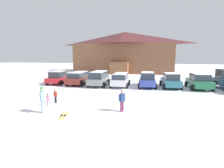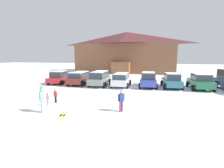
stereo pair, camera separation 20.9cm
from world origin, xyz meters
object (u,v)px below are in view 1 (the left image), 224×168
at_px(parked_blue_hatchback, 147,79).
at_px(skier_child_in_pink_snowsuit, 48,99).
at_px(parked_white_suv, 121,79).
at_px(skier_adult_in_blue_parka, 42,98).
at_px(pair_of_skis, 64,116).
at_px(parked_grey_wagon, 99,78).
at_px(ski_lodge, 125,52).
at_px(parked_green_coupe, 199,81).
at_px(skier_teen_in_navy_coat, 122,100).
at_px(parked_maroon_van, 79,78).
at_px(parked_red_sedan, 58,77).
at_px(parked_teal_hatchback, 171,80).
at_px(skier_child_in_red_jacket, 55,95).

bearing_deg(parked_blue_hatchback, skier_child_in_pink_snowsuit, -123.92).
bearing_deg(skier_child_in_pink_snowsuit, parked_white_suv, 69.61).
bearing_deg(skier_child_in_pink_snowsuit, skier_adult_in_blue_parka, -67.81).
height_order(parked_blue_hatchback, pair_of_skis, parked_blue_hatchback).
bearing_deg(parked_grey_wagon, parked_blue_hatchback, 4.65).
bearing_deg(ski_lodge, parked_blue_hatchback, -72.87).
relative_size(parked_blue_hatchback, skier_adult_in_blue_parka, 2.72).
height_order(parked_blue_hatchback, parked_green_coupe, parked_blue_hatchback).
height_order(parked_grey_wagon, skier_teen_in_navy_coat, parked_grey_wagon).
bearing_deg(parked_grey_wagon, parked_maroon_van, 175.79).
height_order(parked_red_sedan, pair_of_skis, parked_red_sedan).
bearing_deg(parked_teal_hatchback, parked_grey_wagon, -176.25).
height_order(parked_maroon_van, parked_teal_hatchback, parked_teal_hatchback).
xyz_separation_m(parked_grey_wagon, parked_green_coupe, (11.39, 0.46, -0.09)).
bearing_deg(skier_child_in_pink_snowsuit, ski_lodge, 88.63).
bearing_deg(parked_green_coupe, parked_grey_wagon, -177.70).
bearing_deg(parked_teal_hatchback, skier_child_in_pink_snowsuit, -132.86).
relative_size(parked_red_sedan, parked_grey_wagon, 0.93).
bearing_deg(pair_of_skis, skier_teen_in_navy_coat, 26.90).
relative_size(ski_lodge, parked_red_sedan, 5.02).
bearing_deg(pair_of_skis, parked_white_suv, 82.99).
bearing_deg(parked_red_sedan, skier_adult_in_blue_parka, -63.94).
distance_m(parked_white_suv, parked_green_coupe, 8.73).
height_order(parked_maroon_van, parked_green_coupe, parked_green_coupe).
xyz_separation_m(parked_maroon_van, skier_teen_in_navy_coat, (7.38, -9.66, -0.09)).
relative_size(parked_teal_hatchback, skier_child_in_pink_snowsuit, 4.89).
relative_size(skier_child_in_red_jacket, pair_of_skis, 0.67).
xyz_separation_m(parked_maroon_van, skier_child_in_red_jacket, (1.99, -8.71, -0.29)).
distance_m(parked_maroon_van, parked_teal_hatchback, 11.22).
bearing_deg(parked_teal_hatchback, parked_white_suv, -174.98).
height_order(parked_grey_wagon, pair_of_skis, parked_grey_wagon).
height_order(parked_teal_hatchback, skier_teen_in_navy_coat, parked_teal_hatchback).
height_order(parked_grey_wagon, skier_child_in_red_jacket, parked_grey_wagon).
distance_m(skier_teen_in_navy_coat, skier_child_in_red_jacket, 5.47).
bearing_deg(parked_green_coupe, parked_teal_hatchback, 178.20).
distance_m(parked_white_suv, skier_child_in_red_jacket, 9.24).
height_order(parked_white_suv, skier_teen_in_navy_coat, parked_white_suv).
relative_size(parked_grey_wagon, skier_child_in_red_jacket, 4.52).
bearing_deg(parked_teal_hatchback, skier_teen_in_navy_coat, -111.00).
relative_size(parked_green_coupe, skier_adult_in_blue_parka, 2.55).
relative_size(parked_red_sedan, pair_of_skis, 2.83).
distance_m(parked_blue_hatchback, pair_of_skis, 12.46).
bearing_deg(parked_maroon_van, skier_adult_in_blue_parka, -77.14).
height_order(parked_maroon_van, pair_of_skis, parked_maroon_van).
bearing_deg(parked_red_sedan, pair_of_skis, -58.35).
height_order(parked_maroon_van, skier_teen_in_navy_coat, parked_maroon_van).
xyz_separation_m(parked_red_sedan, parked_maroon_van, (2.93, -0.08, 0.05)).
bearing_deg(parked_white_suv, skier_adult_in_blue_parka, -105.09).
bearing_deg(parked_red_sedan, skier_teen_in_navy_coat, -43.38).
height_order(skier_child_in_pink_snowsuit, skier_adult_in_blue_parka, skier_adult_in_blue_parka).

